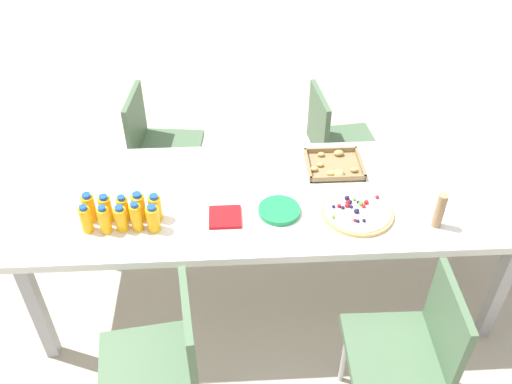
% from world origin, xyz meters
% --- Properties ---
extents(ground_plane, '(12.00, 12.00, 0.00)m').
position_xyz_m(ground_plane, '(0.00, 0.00, 0.00)').
color(ground_plane, '#B2A899').
extents(party_table, '(2.41, 0.84, 0.73)m').
position_xyz_m(party_table, '(0.00, 0.00, 0.67)').
color(party_table, silver).
rests_on(party_table, ground_plane).
extents(chair_near_right, '(0.41, 0.41, 0.83)m').
position_xyz_m(chair_near_right, '(0.55, -0.74, 0.50)').
color(chair_near_right, '#4C6B4C').
rests_on(chair_near_right, ground_plane).
extents(chair_far_left, '(0.44, 0.44, 0.83)m').
position_xyz_m(chair_far_left, '(-0.64, 0.82, 0.50)').
color(chair_far_left, '#4C6B4C').
rests_on(chair_far_left, ground_plane).
extents(chair_far_right, '(0.44, 0.44, 0.83)m').
position_xyz_m(chair_far_right, '(0.48, 0.79, 0.50)').
color(chair_far_right, '#4C6B4C').
rests_on(chair_far_right, ground_plane).
extents(chair_near_left, '(0.45, 0.45, 0.83)m').
position_xyz_m(chair_near_left, '(-0.48, -0.74, 0.50)').
color(chair_near_left, '#4C6B4C').
rests_on(chair_near_left, ground_plane).
extents(juice_bottle_0, '(0.05, 0.05, 0.14)m').
position_xyz_m(juice_bottle_0, '(-0.83, -0.21, 0.80)').
color(juice_bottle_0, '#F8AE14').
rests_on(juice_bottle_0, party_table).
extents(juice_bottle_1, '(0.05, 0.05, 0.15)m').
position_xyz_m(juice_bottle_1, '(-0.75, -0.22, 0.80)').
color(juice_bottle_1, '#FBAE14').
rests_on(juice_bottle_1, party_table).
extents(juice_bottle_2, '(0.06, 0.06, 0.13)m').
position_xyz_m(juice_bottle_2, '(-0.68, -0.21, 0.79)').
color(juice_bottle_2, '#FAAC14').
rests_on(juice_bottle_2, party_table).
extents(juice_bottle_3, '(0.05, 0.05, 0.15)m').
position_xyz_m(juice_bottle_3, '(-0.61, -0.21, 0.80)').
color(juice_bottle_3, '#F9AF14').
rests_on(juice_bottle_3, party_table).
extents(juice_bottle_4, '(0.06, 0.06, 0.14)m').
position_xyz_m(juice_bottle_4, '(-0.53, -0.22, 0.80)').
color(juice_bottle_4, '#F9AB14').
rests_on(juice_bottle_4, party_table).
extents(juice_bottle_5, '(0.06, 0.06, 0.15)m').
position_xyz_m(juice_bottle_5, '(-0.83, -0.13, 0.80)').
color(juice_bottle_5, '#F9AC14').
rests_on(juice_bottle_5, party_table).
extents(juice_bottle_6, '(0.06, 0.06, 0.14)m').
position_xyz_m(juice_bottle_6, '(-0.76, -0.14, 0.80)').
color(juice_bottle_6, '#FAAF14').
rests_on(juice_bottle_6, party_table).
extents(juice_bottle_7, '(0.05, 0.05, 0.14)m').
position_xyz_m(juice_bottle_7, '(-0.68, -0.14, 0.80)').
color(juice_bottle_7, '#F9AB14').
rests_on(juice_bottle_7, party_table).
extents(juice_bottle_8, '(0.06, 0.06, 0.15)m').
position_xyz_m(juice_bottle_8, '(-0.61, -0.14, 0.80)').
color(juice_bottle_8, '#F9AF14').
rests_on(juice_bottle_8, party_table).
extents(juice_bottle_9, '(0.06, 0.06, 0.14)m').
position_xyz_m(juice_bottle_9, '(-0.53, -0.14, 0.80)').
color(juice_bottle_9, '#FAAA14').
rests_on(juice_bottle_9, party_table).
extents(fruit_pizza, '(0.34, 0.34, 0.05)m').
position_xyz_m(fruit_pizza, '(0.41, -0.16, 0.75)').
color(fruit_pizza, tan).
rests_on(fruit_pizza, party_table).
extents(snack_tray, '(0.28, 0.26, 0.04)m').
position_xyz_m(snack_tray, '(0.35, 0.20, 0.75)').
color(snack_tray, olive).
rests_on(snack_tray, party_table).
extents(plate_stack, '(0.20, 0.20, 0.02)m').
position_xyz_m(plate_stack, '(0.04, -0.13, 0.74)').
color(plate_stack, '#1E8C4C').
rests_on(plate_stack, party_table).
extents(napkin_stack, '(0.15, 0.15, 0.02)m').
position_xyz_m(napkin_stack, '(-0.21, -0.16, 0.74)').
color(napkin_stack, red).
rests_on(napkin_stack, party_table).
extents(cardboard_tube, '(0.04, 0.04, 0.18)m').
position_xyz_m(cardboard_tube, '(0.75, -0.26, 0.82)').
color(cardboard_tube, '#9E7A56').
rests_on(cardboard_tube, party_table).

